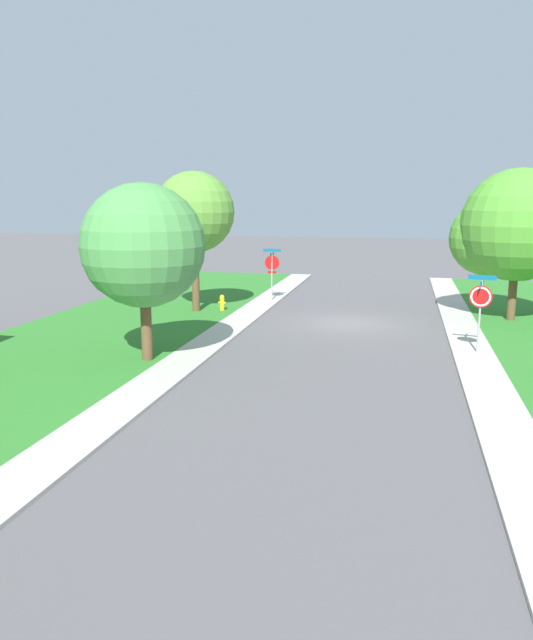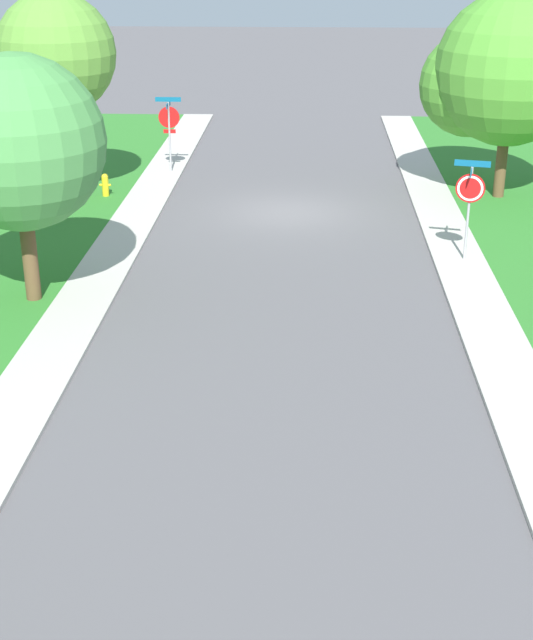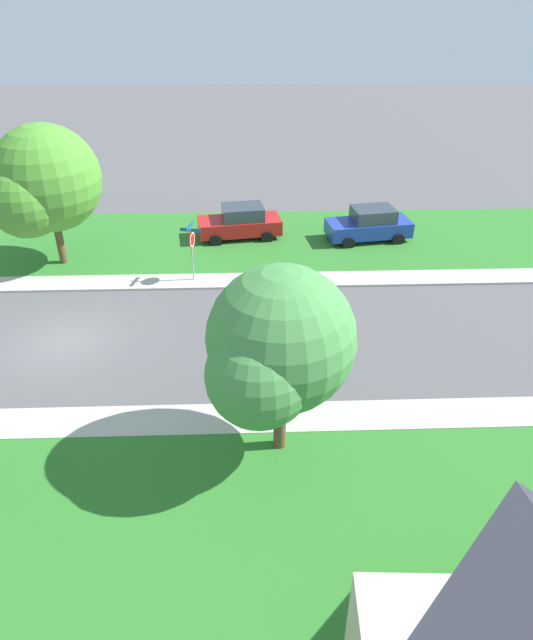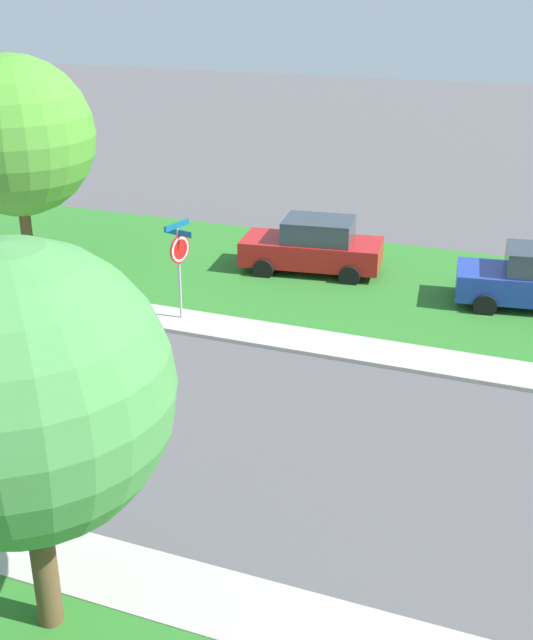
% 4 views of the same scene
% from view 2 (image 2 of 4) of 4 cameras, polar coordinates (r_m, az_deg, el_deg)
% --- Properties ---
extents(ground_plane, '(120.00, 120.00, 0.00)m').
position_cam_2_polar(ground_plane, '(29.11, 1.37, 6.73)').
color(ground_plane, '#565456').
extents(sidewalk_east, '(1.40, 56.00, 0.10)m').
position_cam_2_polar(sidewalk_east, '(18.67, -14.19, -3.57)').
color(sidewalk_east, '#B7B2A8').
rests_on(sidewalk_east, ground).
extents(sidewalk_west, '(1.40, 56.00, 0.10)m').
position_cam_2_polar(sidewalk_west, '(18.35, 15.28, -4.17)').
color(sidewalk_west, '#B7B2A8').
rests_on(sidewalk_west, ground).
extents(stop_sign_near_corner, '(0.92, 0.92, 2.77)m').
position_cam_2_polar(stop_sign_near_corner, '(33.67, -6.09, 12.15)').
color(stop_sign_near_corner, '#9E9EA3').
rests_on(stop_sign_near_corner, ground).
extents(stop_sign_far_corner, '(0.90, 0.90, 2.77)m').
position_cam_2_polar(stop_sign_far_corner, '(24.58, 12.55, 7.66)').
color(stop_sign_far_corner, '#9E9EA3').
rests_on(stop_sign_far_corner, ground).
extents(tree_across_left, '(4.27, 3.97, 5.82)m').
position_cam_2_polar(tree_across_left, '(21.81, -15.67, 10.32)').
color(tree_across_left, brown).
rests_on(tree_across_left, ground).
extents(tree_across_right, '(4.00, 3.72, 6.55)m').
position_cam_2_polar(tree_across_right, '(30.39, -13.30, 15.63)').
color(tree_across_right, brown).
rests_on(tree_across_right, ground).
extents(tree_sidewalk_far, '(5.15, 4.79, 6.59)m').
position_cam_2_polar(tree_sidewalk_far, '(30.90, 14.37, 14.67)').
color(tree_sidewalk_far, brown).
rests_on(tree_sidewalk_far, ground).
extents(fire_hydrant, '(0.38, 0.22, 0.83)m').
position_cam_2_polar(fire_hydrant, '(31.03, -10.01, 8.26)').
color(fire_hydrant, gold).
rests_on(fire_hydrant, ground).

